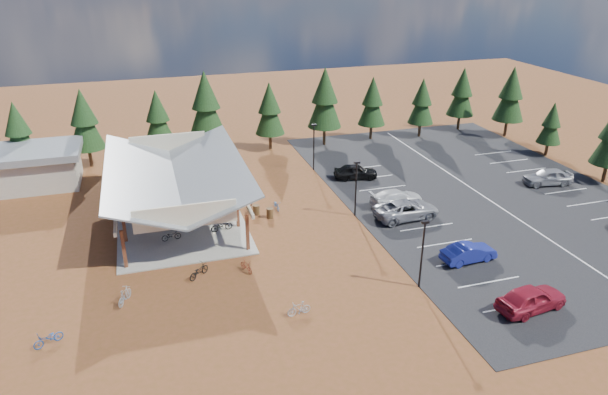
# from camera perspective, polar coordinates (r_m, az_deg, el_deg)

# --- Properties ---
(ground) EXTENTS (140.00, 140.00, 0.00)m
(ground) POSITION_cam_1_polar(r_m,az_deg,el_deg) (45.45, 0.45, -3.75)
(ground) COLOR brown
(ground) RESTS_ON ground
(asphalt_lot) EXTENTS (27.00, 44.00, 0.04)m
(asphalt_lot) POSITION_cam_1_polar(r_m,az_deg,el_deg) (55.63, 17.98, 0.39)
(asphalt_lot) COLOR black
(asphalt_lot) RESTS_ON ground
(concrete_pad) EXTENTS (10.60, 18.60, 0.10)m
(concrete_pad) POSITION_cam_1_polar(r_m,az_deg,el_deg) (50.09, -12.99, -1.61)
(concrete_pad) COLOR gray
(concrete_pad) RESTS_ON ground
(bike_pavilion) EXTENTS (11.65, 19.40, 4.97)m
(bike_pavilion) POSITION_cam_1_polar(r_m,az_deg,el_deg) (48.63, -13.39, 2.41)
(bike_pavilion) COLOR #512217
(bike_pavilion) RESTS_ON concrete_pad
(outbuilding) EXTENTS (11.00, 7.00, 3.90)m
(outbuilding) POSITION_cam_1_polar(r_m,az_deg,el_deg) (60.72, -27.34, 2.83)
(outbuilding) COLOR #ADA593
(outbuilding) RESTS_ON ground
(lamp_post_0) EXTENTS (0.50, 0.25, 5.14)m
(lamp_post_0) POSITION_cam_1_polar(r_m,az_deg,el_deg) (37.78, 12.37, -5.36)
(lamp_post_0) COLOR black
(lamp_post_0) RESTS_ON ground
(lamp_post_1) EXTENTS (0.50, 0.25, 5.14)m
(lamp_post_1) POSITION_cam_1_polar(r_m,az_deg,el_deg) (47.47, 5.51, 1.34)
(lamp_post_1) COLOR black
(lamp_post_1) RESTS_ON ground
(lamp_post_2) EXTENTS (0.50, 0.25, 5.14)m
(lamp_post_2) POSITION_cam_1_polar(r_m,az_deg,el_deg) (58.03, 1.04, 5.68)
(lamp_post_2) COLOR black
(lamp_post_2) RESTS_ON ground
(trash_bin_0) EXTENTS (0.60, 0.60, 0.90)m
(trash_bin_0) POSITION_cam_1_polar(r_m,az_deg,el_deg) (48.70, -5.05, -1.29)
(trash_bin_0) COLOR #4A341A
(trash_bin_0) RESTS_ON ground
(trash_bin_1) EXTENTS (0.60, 0.60, 0.90)m
(trash_bin_1) POSITION_cam_1_polar(r_m,az_deg,el_deg) (47.98, -3.61, -1.65)
(trash_bin_1) COLOR #4A341A
(trash_bin_1) RESTS_ON ground
(pine_0) EXTENTS (3.39, 3.39, 7.89)m
(pine_0) POSITION_cam_1_polar(r_m,az_deg,el_deg) (63.53, -27.89, 6.24)
(pine_0) COLOR #382314
(pine_0) RESTS_ON ground
(pine_1) EXTENTS (3.72, 3.72, 8.67)m
(pine_1) POSITION_cam_1_polar(r_m,az_deg,el_deg) (63.00, -22.15, 7.59)
(pine_1) COLOR #382314
(pine_1) RESTS_ON ground
(pine_2) EXTENTS (3.38, 3.38, 7.88)m
(pine_2) POSITION_cam_1_polar(r_m,az_deg,el_deg) (63.47, -15.15, 8.18)
(pine_2) COLOR #382314
(pine_2) RESTS_ON ground
(pine_3) EXTENTS (4.18, 4.18, 9.73)m
(pine_3) POSITION_cam_1_polar(r_m,az_deg,el_deg) (63.40, -10.29, 9.67)
(pine_3) COLOR #382314
(pine_3) RESTS_ON ground
(pine_4) EXTENTS (3.48, 3.48, 8.10)m
(pine_4) POSITION_cam_1_polar(r_m,az_deg,el_deg) (64.37, -3.65, 9.29)
(pine_4) COLOR #382314
(pine_4) RESTS_ON ground
(pine_5) EXTENTS (4.08, 4.08, 9.51)m
(pine_5) POSITION_cam_1_polar(r_m,az_deg,el_deg) (65.71, 2.21, 10.40)
(pine_5) COLOR #382314
(pine_5) RESTS_ON ground
(pine_6) EXTENTS (3.41, 3.41, 7.95)m
(pine_6) POSITION_cam_1_polar(r_m,az_deg,el_deg) (68.74, 7.21, 10.02)
(pine_6) COLOR #382314
(pine_6) RESTS_ON ground
(pine_7) EXTENTS (3.25, 3.25, 7.58)m
(pine_7) POSITION_cam_1_polar(r_m,az_deg,el_deg) (70.80, 12.31, 9.87)
(pine_7) COLOR #382314
(pine_7) RESTS_ON ground
(pine_8) EXTENTS (3.55, 3.55, 8.28)m
(pine_8) POSITION_cam_1_polar(r_m,az_deg,el_deg) (75.14, 16.30, 10.60)
(pine_8) COLOR #382314
(pine_8) RESTS_ON ground
(pine_12) EXTENTS (2.70, 2.70, 6.28)m
(pine_12) POSITION_cam_1_polar(r_m,az_deg,el_deg) (68.52, 24.60, 7.11)
(pine_12) COLOR #382314
(pine_12) RESTS_ON ground
(pine_13) EXTENTS (3.85, 3.85, 8.97)m
(pine_13) POSITION_cam_1_polar(r_m,az_deg,el_deg) (73.92, 20.95, 10.12)
(pine_13) COLOR #382314
(pine_13) RESTS_ON ground
(bike_0) EXTENTS (1.63, 0.75, 0.82)m
(bike_0) POSITION_cam_1_polar(r_m,az_deg,el_deg) (45.25, -13.80, -3.91)
(bike_0) COLOR black
(bike_0) RESTS_ON concrete_pad
(bike_1) EXTENTS (1.63, 0.59, 0.96)m
(bike_1) POSITION_cam_1_polar(r_m,az_deg,el_deg) (49.18, -16.88, -1.87)
(bike_1) COLOR #94969B
(bike_1) RESTS_ON concrete_pad
(bike_2) EXTENTS (1.82, 1.02, 0.91)m
(bike_2) POSITION_cam_1_polar(r_m,az_deg,el_deg) (50.94, -14.99, -0.76)
(bike_2) COLOR navy
(bike_2) RESTS_ON concrete_pad
(bike_3) EXTENTS (1.56, 0.80, 0.90)m
(bike_3) POSITION_cam_1_polar(r_m,az_deg,el_deg) (56.33, -15.35, 1.60)
(bike_3) COLOR maroon
(bike_3) RESTS_ON concrete_pad
(bike_4) EXTENTS (1.93, 0.95, 0.97)m
(bike_4) POSITION_cam_1_polar(r_m,az_deg,el_deg) (45.91, -8.67, -2.93)
(bike_4) COLOR black
(bike_4) RESTS_ON concrete_pad
(bike_5) EXTENTS (1.85, 1.08, 1.07)m
(bike_5) POSITION_cam_1_polar(r_m,az_deg,el_deg) (48.34, -11.12, -1.63)
(bike_5) COLOR #9DA2A5
(bike_5) RESTS_ON concrete_pad
(bike_6) EXTENTS (1.84, 1.16, 0.91)m
(bike_6) POSITION_cam_1_polar(r_m,az_deg,el_deg) (52.32, -9.88, 0.40)
(bike_6) COLOR navy
(bike_6) RESTS_ON concrete_pad
(bike_7) EXTENTS (1.93, 1.05, 1.12)m
(bike_7) POSITION_cam_1_polar(r_m,az_deg,el_deg) (56.90, -11.90, 2.29)
(bike_7) COLOR maroon
(bike_7) RESTS_ON concrete_pad
(bike_9) EXTENTS (1.25, 1.86, 1.09)m
(bike_9) POSITION_cam_1_polar(r_m,az_deg,el_deg) (38.45, -18.37, -9.77)
(bike_9) COLOR #9A9EA2
(bike_9) RESTS_ON ground
(bike_10) EXTENTS (1.85, 1.36, 0.93)m
(bike_10) POSITION_cam_1_polar(r_m,az_deg,el_deg) (36.41, -25.33, -13.26)
(bike_10) COLOR navy
(bike_10) RESTS_ON ground
(bike_11) EXTENTS (0.94, 1.55, 0.90)m
(bike_11) POSITION_cam_1_polar(r_m,az_deg,el_deg) (40.14, -6.11, -7.19)
(bike_11) COLOR maroon
(bike_11) RESTS_ON ground
(bike_12) EXTENTS (1.87, 1.76, 1.00)m
(bike_12) POSITION_cam_1_polar(r_m,az_deg,el_deg) (39.98, -11.02, -7.59)
(bike_12) COLOR black
(bike_12) RESTS_ON ground
(bike_13) EXTENTS (1.66, 0.64, 0.97)m
(bike_13) POSITION_cam_1_polar(r_m,az_deg,el_deg) (35.45, -0.54, -11.61)
(bike_13) COLOR #A0A2A8
(bike_13) RESTS_ON ground
(bike_14) EXTENTS (0.60, 1.56, 0.81)m
(bike_14) POSITION_cam_1_polar(r_m,az_deg,el_deg) (49.58, -2.90, -0.81)
(bike_14) COLOR #275698
(bike_14) RESTS_ON ground
(bike_16) EXTENTS (1.72, 0.91, 0.86)m
(bike_16) POSITION_cam_1_polar(r_m,az_deg,el_deg) (50.16, -6.43, -0.60)
(bike_16) COLOR black
(bike_16) RESTS_ON ground
(car_0) EXTENTS (5.15, 2.66, 1.68)m
(car_0) POSITION_cam_1_polar(r_m,az_deg,el_deg) (38.64, 22.81, -9.75)
(car_0) COLOR maroon
(car_0) RESTS_ON asphalt_lot
(car_1) EXTENTS (4.41, 1.81, 1.42)m
(car_1) POSITION_cam_1_polar(r_m,az_deg,el_deg) (42.87, 16.95, -5.57)
(car_1) COLOR navy
(car_1) RESTS_ON asphalt_lot
(car_2) EXTENTS (6.00, 3.04, 1.62)m
(car_2) POSITION_cam_1_polar(r_m,az_deg,el_deg) (48.48, 10.73, -1.24)
(car_2) COLOR gray
(car_2) RESTS_ON asphalt_lot
(car_3) EXTENTS (5.16, 2.33, 1.47)m
(car_3) POSITION_cam_1_polar(r_m,az_deg,el_deg) (50.86, 9.71, -0.03)
(car_3) COLOR silver
(car_3) RESTS_ON asphalt_lot
(car_4) EXTENTS (4.76, 2.66, 1.53)m
(car_4) POSITION_cam_1_polar(r_m,az_deg,el_deg) (56.54, 5.46, 2.74)
(car_4) COLOR black
(car_4) RESTS_ON asphalt_lot
(car_8) EXTENTS (5.16, 2.79, 1.67)m
(car_8) POSITION_cam_1_polar(r_m,az_deg,el_deg) (60.06, 24.28, 2.01)
(car_8) COLOR gray
(car_8) RESTS_ON asphalt_lot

